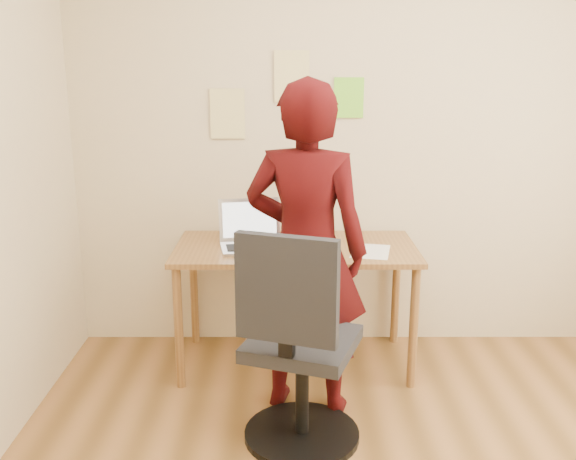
{
  "coord_description": "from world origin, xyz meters",
  "views": [
    {
      "loc": [
        -0.42,
        -2.21,
        1.78
      ],
      "look_at": [
        -0.42,
        0.95,
        0.95
      ],
      "focal_mm": 40.0,
      "sensor_mm": 36.0,
      "label": 1
    }
  ],
  "objects_px": {
    "office_chair": "(298,357)",
    "laptop": "(252,238)",
    "desk": "(296,260)",
    "person": "(306,251)",
    "phone": "(335,256)"
  },
  "relations": [
    {
      "from": "laptop",
      "to": "office_chair",
      "type": "bearing_deg",
      "value": -83.61
    },
    {
      "from": "person",
      "to": "office_chair",
      "type": "bearing_deg",
      "value": 96.75
    },
    {
      "from": "person",
      "to": "desk",
      "type": "bearing_deg",
      "value": -70.95
    },
    {
      "from": "laptop",
      "to": "office_chair",
      "type": "relative_size",
      "value": 0.38
    },
    {
      "from": "desk",
      "to": "person",
      "type": "bearing_deg",
      "value": -84.66
    },
    {
      "from": "desk",
      "to": "person",
      "type": "distance_m",
      "value": 0.54
    },
    {
      "from": "laptop",
      "to": "office_chair",
      "type": "xyz_separation_m",
      "value": [
        0.25,
        -0.87,
        -0.33
      ]
    },
    {
      "from": "desk",
      "to": "person",
      "type": "xyz_separation_m",
      "value": [
        0.05,
        -0.49,
        0.21
      ]
    },
    {
      "from": "phone",
      "to": "office_chair",
      "type": "distance_m",
      "value": 0.75
    },
    {
      "from": "desk",
      "to": "office_chair",
      "type": "xyz_separation_m",
      "value": [
        -0.0,
        -0.88,
        -0.19
      ]
    },
    {
      "from": "desk",
      "to": "office_chair",
      "type": "relative_size",
      "value": 1.29
    },
    {
      "from": "office_chair",
      "to": "person",
      "type": "xyz_separation_m",
      "value": [
        0.05,
        0.38,
        0.4
      ]
    },
    {
      "from": "office_chair",
      "to": "laptop",
      "type": "bearing_deg",
      "value": 125.61
    },
    {
      "from": "desk",
      "to": "office_chair",
      "type": "bearing_deg",
      "value": -90.04
    },
    {
      "from": "laptop",
      "to": "phone",
      "type": "bearing_deg",
      "value": -33.23
    }
  ]
}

